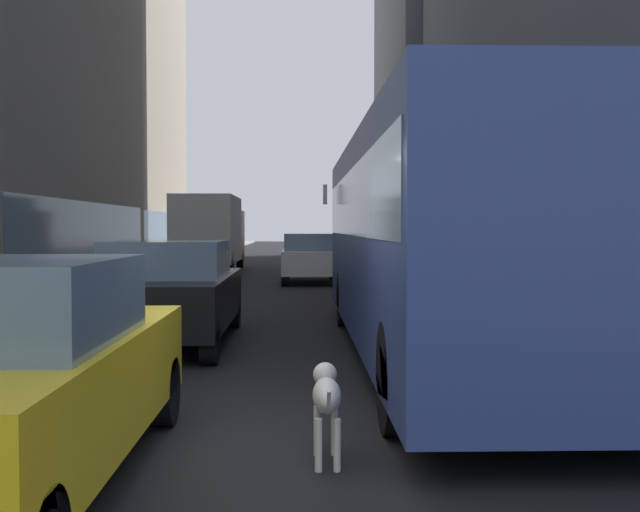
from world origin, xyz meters
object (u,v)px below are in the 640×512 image
(transit_bus, at_px, (441,231))
(dalmatian_dog, at_px, (326,396))
(car_black_suv, at_px, (170,292))
(car_yellow_taxi, at_px, (5,375))
(car_red_coupe, at_px, (380,268))
(car_white_van, at_px, (310,258))
(box_truck, at_px, (210,231))
(pedestrian_with_handbag, at_px, (628,290))

(transit_bus, bearing_deg, dalmatian_dog, -109.91)
(car_black_suv, bearing_deg, car_yellow_taxi, -90.00)
(transit_bus, bearing_deg, car_black_suv, 162.05)
(car_black_suv, bearing_deg, transit_bus, -17.95)
(car_red_coupe, bearing_deg, dalmatian_dog, -97.68)
(car_yellow_taxi, relative_size, car_black_suv, 0.95)
(transit_bus, height_order, car_black_suv, transit_bus)
(car_yellow_taxi, xyz_separation_m, car_red_coupe, (4.00, 13.98, 0.00))
(car_white_van, distance_m, dalmatian_dog, 20.05)
(car_red_coupe, height_order, box_truck, box_truck)
(car_white_van, bearing_deg, box_truck, 123.18)
(dalmatian_dog, distance_m, pedestrian_with_handbag, 5.80)
(pedestrian_with_handbag, bearing_deg, transit_bus, 159.68)
(transit_bus, height_order, car_red_coupe, transit_bus)
(car_yellow_taxi, distance_m, car_red_coupe, 14.54)
(car_black_suv, distance_m, pedestrian_with_handbag, 6.67)
(car_yellow_taxi, distance_m, car_white_van, 20.92)
(box_truck, bearing_deg, dalmatian_dog, -81.71)
(car_yellow_taxi, relative_size, box_truck, 0.60)
(dalmatian_dog, bearing_deg, car_white_van, 89.47)
(transit_bus, distance_m, car_white_van, 15.23)
(car_black_suv, relative_size, pedestrian_with_handbag, 2.80)
(dalmatian_dog, bearing_deg, pedestrian_with_handbag, 44.86)
(box_truck, xyz_separation_m, pedestrian_with_handbag, (7.91, -22.09, -0.65))
(car_red_coupe, xyz_separation_m, car_white_van, (-1.60, 6.80, 0.00))
(car_red_coupe, height_order, pedestrian_with_handbag, pedestrian_with_handbag)
(transit_bus, bearing_deg, car_white_van, 96.04)
(box_truck, height_order, dalmatian_dog, box_truck)
(dalmatian_dog, relative_size, pedestrian_with_handbag, 0.57)
(pedestrian_with_handbag, bearing_deg, car_yellow_taxi, -142.70)
(car_red_coupe, height_order, car_white_van, same)
(car_red_coupe, relative_size, dalmatian_dog, 4.26)
(car_white_van, relative_size, box_truck, 0.59)
(car_black_suv, distance_m, car_red_coupe, 8.08)
(car_yellow_taxi, height_order, car_white_van, same)
(car_white_van, relative_size, dalmatian_dog, 4.61)
(car_yellow_taxi, relative_size, dalmatian_dog, 4.66)
(car_yellow_taxi, height_order, pedestrian_with_handbag, pedestrian_with_handbag)
(transit_bus, xyz_separation_m, dalmatian_dog, (-1.79, -4.93, -1.26))
(transit_bus, relative_size, dalmatian_dog, 11.98)
(box_truck, bearing_deg, car_red_coupe, -66.56)
(car_black_suv, height_order, dalmatian_dog, car_black_suv)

